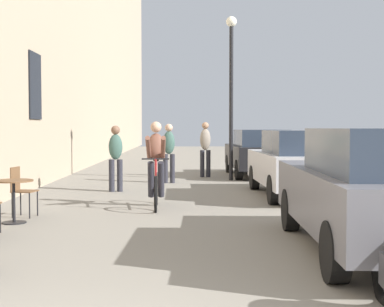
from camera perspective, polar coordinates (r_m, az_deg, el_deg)
The scene contains 10 objects.
cafe_table_far at distance 9.79m, azimuth -17.67°, elevation -3.75°, with size 0.64×0.64×0.72m.
cafe_chair_far_toward_street at distance 10.44m, azimuth -17.01°, elevation -3.36°, with size 0.44×0.44×0.89m.
cyclist_on_bicycle at distance 11.18m, azimuth -3.68°, elevation -1.35°, with size 0.52×1.76×1.74m.
pedestrian_near at distance 14.00m, azimuth -7.77°, elevation -0.11°, with size 0.37×0.29×1.64m.
pedestrian_mid at distance 16.06m, azimuth -2.36°, elevation 0.39°, with size 0.36×0.27×1.70m.
pedestrian_far at distance 17.93m, azimuth 1.36°, elevation 0.75°, with size 0.38×0.30×1.76m.
street_lamp at distance 16.95m, azimuth 4.01°, elevation 7.79°, with size 0.32×0.32×4.90m.
parked_car_nearest at distance 7.41m, azimuth 18.35°, elevation -3.46°, with size 2.00×4.51×1.58m.
parked_car_second at distance 13.08m, azimuth 10.82°, elevation -0.89°, with size 1.86×4.31×1.53m.
parked_car_third at distance 18.41m, azimuth 6.79°, elevation 0.14°, with size 1.89×4.32×1.52m.
Camera 1 is at (0.63, -3.02, 1.59)m, focal length 52.47 mm.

